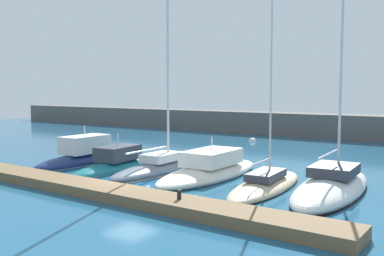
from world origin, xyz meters
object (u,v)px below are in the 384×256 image
sailboat_slate_third (161,166)px  dock_bollard (179,195)px  mooring_buoy_white (252,141)px  motorboat_ivory_fourth (211,169)px  motorboat_navy_nearest (85,156)px  sailboat_white_sixth (332,186)px  sailboat_sand_fifth (266,185)px  motorboat_teal_second (116,164)px

sailboat_slate_third → dock_bollard: size_ratio=35.87×
sailboat_slate_third → mooring_buoy_white: size_ratio=19.95×
motorboat_ivory_fourth → dock_bollard: 8.27m
motorboat_navy_nearest → mooring_buoy_white: motorboat_navy_nearest is taller
dock_bollard → sailboat_white_sixth: bearing=58.2°
sailboat_slate_third → dock_bollard: 9.74m
motorboat_ivory_fourth → sailboat_white_sixth: (7.82, -0.18, -0.06)m
sailboat_sand_fifth → mooring_buoy_white: bearing=24.1°
sailboat_slate_third → motorboat_ivory_fourth: 3.64m
motorboat_teal_second → dock_bollard: motorboat_teal_second is taller
motorboat_ivory_fourth → sailboat_sand_fifth: (4.43, -1.16, -0.21)m
sailboat_sand_fifth → dock_bollard: size_ratio=35.12×
motorboat_navy_nearest → mooring_buoy_white: 20.22m
sailboat_sand_fifth → sailboat_white_sixth: 3.53m
sailboat_slate_third → dock_bollard: (6.80, -6.96, 0.34)m
motorboat_teal_second → mooring_buoy_white: 20.21m
sailboat_slate_third → sailboat_white_sixth: sailboat_white_sixth is taller
motorboat_teal_second → mooring_buoy_white: size_ratio=10.94×
sailboat_white_sixth → motorboat_navy_nearest: bearing=89.3°
motorboat_ivory_fourth → mooring_buoy_white: (-6.70, 18.63, -0.44)m
sailboat_slate_third → sailboat_white_sixth: bearing=-90.2°
motorboat_navy_nearest → motorboat_ivory_fourth: (10.56, 1.21, -0.07)m
sailboat_white_sixth → sailboat_sand_fifth: bearing=102.2°
sailboat_white_sixth → mooring_buoy_white: size_ratio=23.33×
mooring_buoy_white → dock_bollard: (9.92, -26.24, 0.76)m
sailboat_white_sixth → motorboat_teal_second: bearing=91.5°
motorboat_navy_nearest → motorboat_teal_second: bearing=-98.8°
sailboat_slate_third → mooring_buoy_white: 19.53m
motorboat_navy_nearest → sailboat_white_sixth: 18.40m
motorboat_teal_second → mooring_buoy_white: bearing=-6.9°
motorboat_navy_nearest → sailboat_sand_fifth: 14.99m
motorboat_navy_nearest → mooring_buoy_white: size_ratio=11.80×
mooring_buoy_white → sailboat_white_sixth: bearing=-52.3°
sailboat_white_sixth → dock_bollard: (-4.60, -7.42, 0.38)m
motorboat_navy_nearest → motorboat_ivory_fourth: 10.63m
motorboat_navy_nearest → sailboat_slate_third: sailboat_slate_third is taller
motorboat_ivory_fourth → dock_bollard: bearing=-159.0°
sailboat_white_sixth → dock_bollard: bearing=144.3°
motorboat_ivory_fourth → dock_bollard: (3.22, -7.61, 0.32)m
sailboat_sand_fifth → motorboat_ivory_fourth: bearing=70.0°
sailboat_sand_fifth → sailboat_white_sixth: bearing=-79.1°
motorboat_ivory_fourth → sailboat_slate_third: bearing=98.3°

